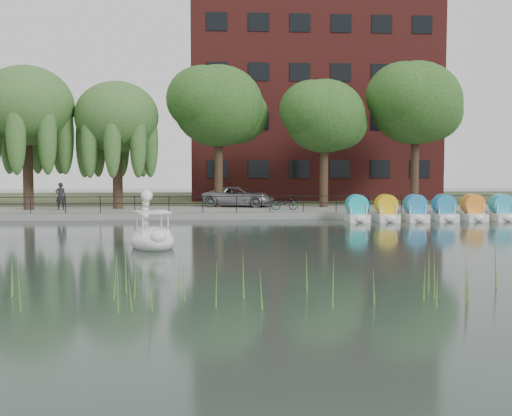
{
  "coord_description": "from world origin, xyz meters",
  "views": [
    {
      "loc": [
        -1.56,
        -24.78,
        3.32
      ],
      "look_at": [
        0.5,
        4.0,
        1.3
      ],
      "focal_mm": 45.0,
      "sensor_mm": 36.0,
      "label": 1
    }
  ],
  "objects": [
    {
      "name": "railing",
      "position": [
        0.0,
        13.25,
        1.15
      ],
      "size": [
        32.0,
        0.05,
        1.0
      ],
      "color": "black",
      "rests_on": "promenade"
    },
    {
      "name": "broadleaf_right",
      "position": [
        6.0,
        17.5,
        6.39
      ],
      "size": [
        5.4,
        5.4,
        8.32
      ],
      "color": "#473323",
      "rests_on": "promenade"
    },
    {
      "name": "pedestrian",
      "position": [
        -10.89,
        15.98,
        1.39
      ],
      "size": [
        0.77,
        0.58,
        1.98
      ],
      "primitive_type": "imported",
      "rotation": [
        0.0,
        0.0,
        3.28
      ],
      "color": "black",
      "rests_on": "promenade"
    },
    {
      "name": "reed_bank",
      "position": [
        2.0,
        -9.5,
        0.6
      ],
      "size": [
        24.0,
        2.4,
        1.2
      ],
      "color": "#669938",
      "rests_on": "ground_plane"
    },
    {
      "name": "promenade",
      "position": [
        0.0,
        16.0,
        0.2
      ],
      "size": [
        40.0,
        6.0,
        0.4
      ],
      "primitive_type": "cube",
      "color": "gray",
      "rests_on": "ground_plane"
    },
    {
      "name": "land_strip",
      "position": [
        0.0,
        30.0,
        0.18
      ],
      "size": [
        60.0,
        22.0,
        0.36
      ],
      "primitive_type": "cube",
      "color": "#47512D",
      "rests_on": "ground_plane"
    },
    {
      "name": "broadleaf_center",
      "position": [
        -1.0,
        18.0,
        7.06
      ],
      "size": [
        6.0,
        6.0,
        9.25
      ],
      "color": "#473323",
      "rests_on": "promenade"
    },
    {
      "name": "ground_plane",
      "position": [
        0.0,
        0.0,
        0.0
      ],
      "size": [
        120.0,
        120.0,
        0.0
      ],
      "primitive_type": "plane",
      "color": "#33423A"
    },
    {
      "name": "willow_left",
      "position": [
        -13.0,
        16.5,
        6.87
      ],
      "size": [
        5.88,
        5.88,
        9.01
      ],
      "color": "#473323",
      "rests_on": "promenade"
    },
    {
      "name": "willow_mid",
      "position": [
        -7.5,
        17.0,
        6.25
      ],
      "size": [
        5.32,
        5.32,
        8.15
      ],
      "color": "#473323",
      "rests_on": "promenade"
    },
    {
      "name": "apartment_building",
      "position": [
        7.0,
        29.97,
        9.36
      ],
      "size": [
        20.0,
        10.07,
        18.0
      ],
      "color": "#4C1E16",
      "rests_on": "land_strip"
    },
    {
      "name": "minivan",
      "position": [
        0.36,
        18.36,
        1.17
      ],
      "size": [
        3.84,
        5.98,
        1.53
      ],
      "primitive_type": "imported",
      "rotation": [
        0.0,
        0.0,
        1.32
      ],
      "color": "gray",
      "rests_on": "promenade"
    },
    {
      "name": "broadleaf_far",
      "position": [
        12.5,
        18.5,
        7.4
      ],
      "size": [
        6.3,
        6.3,
        9.71
      ],
      "color": "#473323",
      "rests_on": "promenade"
    },
    {
      "name": "pedal_boat_row",
      "position": [
        11.89,
        11.15,
        0.61
      ],
      "size": [
        11.35,
        1.7,
        1.4
      ],
      "color": "white",
      "rests_on": "ground_plane"
    },
    {
      "name": "bicycle",
      "position": [
        3.07,
        14.92,
        0.9
      ],
      "size": [
        0.83,
        1.79,
        1.0
      ],
      "primitive_type": "imported",
      "rotation": [
        0.0,
        0.0,
        1.71
      ],
      "color": "gray",
      "rests_on": "promenade"
    },
    {
      "name": "kerb",
      "position": [
        0.0,
        13.05,
        0.2
      ],
      "size": [
        40.0,
        0.25,
        0.4
      ],
      "primitive_type": "cube",
      "color": "gray",
      "rests_on": "ground_plane"
    },
    {
      "name": "swan_boat",
      "position": [
        -3.86,
        0.5,
        0.5
      ],
      "size": [
        2.42,
        3.06,
        2.26
      ],
      "rotation": [
        0.0,
        0.0,
        0.31
      ],
      "color": "white",
      "rests_on": "ground_plane"
    }
  ]
}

